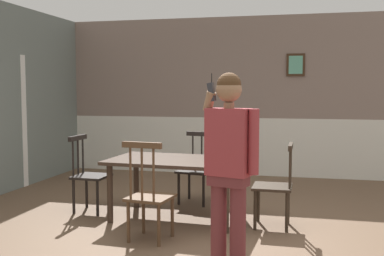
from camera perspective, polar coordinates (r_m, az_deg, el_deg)
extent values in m
plane|color=brown|center=(5.08, 0.42, -13.14)|extent=(8.34, 8.34, 0.00)
cube|color=gray|center=(8.58, 6.13, 7.31)|extent=(6.62, 0.12, 1.81)
cube|color=silver|center=(8.65, 6.05, -2.19)|extent=(6.62, 0.14, 1.04)
cube|color=silver|center=(8.57, 6.06, 1.25)|extent=(6.62, 0.05, 0.06)
cube|color=#382314|center=(8.44, 12.48, 7.49)|extent=(0.32, 0.03, 0.39)
cube|color=#60AA8F|center=(8.43, 12.47, 7.50)|extent=(0.24, 0.01, 0.31)
cube|color=white|center=(7.96, -19.83, 0.78)|extent=(0.06, 0.12, 2.10)
cube|color=#38281E|center=(5.63, -1.90, -3.99)|extent=(1.65, 1.06, 0.04)
cylinder|color=#38281E|center=(5.62, -9.94, -7.85)|extent=(0.07, 0.07, 0.69)
cylinder|color=#38281E|center=(5.16, 4.13, -8.93)|extent=(0.07, 0.07, 0.69)
cylinder|color=#38281E|center=(6.29, -6.79, -6.45)|extent=(0.07, 0.07, 0.69)
cylinder|color=#38281E|center=(5.88, 5.79, -7.24)|extent=(0.07, 0.07, 0.69)
cube|color=black|center=(6.14, -12.11, -5.76)|extent=(0.43, 0.43, 0.03)
cube|color=black|center=(6.16, -13.71, -1.16)|extent=(0.06, 0.41, 0.06)
cylinder|color=black|center=(6.29, -13.12, -3.06)|extent=(0.02, 0.02, 0.50)
cylinder|color=black|center=(6.18, -13.67, -3.21)|extent=(0.02, 0.02, 0.50)
cylinder|color=black|center=(6.08, -14.25, -3.35)|extent=(0.02, 0.02, 0.50)
cylinder|color=black|center=(6.25, -10.01, -7.72)|extent=(0.04, 0.04, 0.44)
cylinder|color=black|center=(5.96, -11.41, -8.35)|extent=(0.04, 0.04, 0.44)
cylinder|color=black|center=(6.40, -12.69, -7.48)|extent=(0.04, 0.04, 0.44)
cylinder|color=black|center=(6.12, -14.18, -8.07)|extent=(0.04, 0.04, 0.44)
cube|color=#513823|center=(4.92, -5.05, -8.40)|extent=(0.48, 0.48, 0.03)
cube|color=#513823|center=(4.65, -6.13, -2.07)|extent=(0.43, 0.10, 0.06)
cylinder|color=#513823|center=(4.75, -7.48, -5.13)|extent=(0.02, 0.02, 0.58)
cylinder|color=#513823|center=(4.69, -6.11, -5.24)|extent=(0.02, 0.02, 0.58)
cylinder|color=#513823|center=(4.63, -4.70, -5.35)|extent=(0.02, 0.02, 0.58)
cylinder|color=#513823|center=(5.19, -5.91, -10.31)|extent=(0.04, 0.04, 0.43)
cylinder|color=#513823|center=(5.06, -2.41, -10.71)|extent=(0.04, 0.04, 0.43)
cylinder|color=#513823|center=(4.90, -7.73, -11.24)|extent=(0.04, 0.04, 0.43)
cylinder|color=#513823|center=(4.76, -4.06, -11.71)|extent=(0.04, 0.04, 0.43)
cube|color=black|center=(6.45, 0.50, -5.23)|extent=(0.52, 0.52, 0.03)
cube|color=black|center=(6.58, 1.18, -0.73)|extent=(0.45, 0.11, 0.06)
cylinder|color=black|center=(6.55, 2.28, -2.72)|extent=(0.02, 0.02, 0.51)
cylinder|color=black|center=(6.60, 1.18, -2.66)|extent=(0.02, 0.02, 0.51)
cylinder|color=black|center=(6.65, 0.09, -2.60)|extent=(0.02, 0.02, 0.51)
cylinder|color=black|center=(6.27, 1.41, -7.67)|extent=(0.04, 0.04, 0.43)
cylinder|color=black|center=(6.41, -1.63, -7.40)|extent=(0.04, 0.04, 0.43)
cylinder|color=black|center=(6.60, 2.56, -7.04)|extent=(0.04, 0.04, 0.43)
cylinder|color=black|center=(6.73, -0.35, -6.81)|extent=(0.04, 0.04, 0.43)
cube|color=#2D2319|center=(5.42, 9.72, -7.06)|extent=(0.44, 0.44, 0.03)
cube|color=#2D2319|center=(5.34, 11.89, -2.21)|extent=(0.04, 0.43, 0.06)
cylinder|color=#2D2319|center=(5.24, 11.80, -4.66)|extent=(0.02, 0.02, 0.48)
cylinder|color=#2D2319|center=(5.36, 11.85, -4.44)|extent=(0.02, 0.02, 0.48)
cylinder|color=#2D2319|center=(5.49, 11.90, -4.23)|extent=(0.02, 0.02, 0.48)
cylinder|color=#2D2319|center=(5.32, 7.66, -9.87)|extent=(0.04, 0.04, 0.44)
cylinder|color=#2D2319|center=(5.66, 8.05, -9.00)|extent=(0.04, 0.04, 0.44)
cylinder|color=#2D2319|center=(5.30, 11.43, -10.00)|extent=(0.04, 0.04, 0.44)
cylinder|color=#2D2319|center=(5.63, 11.59, -9.11)|extent=(0.04, 0.04, 0.44)
cylinder|color=brown|center=(4.14, 5.59, -11.43)|extent=(0.14, 0.14, 0.82)
cylinder|color=brown|center=(4.22, 3.25, -11.12)|extent=(0.14, 0.14, 0.82)
cube|color=brown|center=(4.09, 4.44, -6.16)|extent=(0.37, 0.27, 0.12)
cube|color=#993338|center=(4.04, 4.47, -1.71)|extent=(0.41, 0.30, 0.58)
cylinder|color=#993338|center=(3.95, 7.50, -1.67)|extent=(0.09, 0.09, 0.55)
cylinder|color=#936B4C|center=(4.08, 2.13, 3.28)|extent=(0.16, 0.15, 0.19)
cylinder|color=#936B4C|center=(4.02, 4.50, 2.76)|extent=(0.09, 0.09, 0.05)
sphere|color=#936B4C|center=(4.02, 4.51, 4.69)|extent=(0.22, 0.22, 0.22)
sphere|color=#472D19|center=(4.02, 4.52, 5.25)|extent=(0.21, 0.21, 0.21)
cube|color=#2D2D33|center=(4.06, 2.39, 4.39)|extent=(0.09, 0.06, 0.17)
cylinder|color=black|center=(4.06, 2.40, 6.09)|extent=(0.01, 0.01, 0.08)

